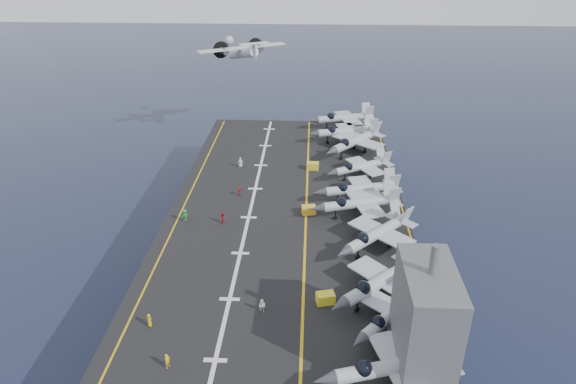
{
  "coord_description": "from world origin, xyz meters",
  "views": [
    {
      "loc": [
        3.54,
        -69.35,
        50.69
      ],
      "look_at": [
        0.0,
        4.0,
        13.0
      ],
      "focal_mm": 32.0,
      "sensor_mm": 36.0,
      "label": 1
    }
  ],
  "objects_px": {
    "fighter_jet_0": "(394,365)",
    "island_superstructure": "(426,311)",
    "tow_cart_a": "(325,298)",
    "transport_plane": "(243,53)"
  },
  "relations": [
    {
      "from": "fighter_jet_0",
      "to": "island_superstructure",
      "type": "bearing_deg",
      "value": 37.77
    },
    {
      "from": "island_superstructure",
      "to": "tow_cart_a",
      "type": "bearing_deg",
      "value": 133.02
    },
    {
      "from": "island_superstructure",
      "to": "tow_cart_a",
      "type": "xyz_separation_m",
      "value": [
        -9.32,
        9.99,
        -6.85
      ]
    },
    {
      "from": "island_superstructure",
      "to": "transport_plane",
      "type": "distance_m",
      "value": 94.76
    },
    {
      "from": "island_superstructure",
      "to": "tow_cart_a",
      "type": "height_order",
      "value": "island_superstructure"
    },
    {
      "from": "tow_cart_a",
      "to": "transport_plane",
      "type": "bearing_deg",
      "value": 103.89
    },
    {
      "from": "island_superstructure",
      "to": "tow_cart_a",
      "type": "distance_m",
      "value": 15.28
    },
    {
      "from": "fighter_jet_0",
      "to": "transport_plane",
      "type": "xyz_separation_m",
      "value": [
        -26.22,
        92.27,
        10.13
      ]
    },
    {
      "from": "fighter_jet_0",
      "to": "transport_plane",
      "type": "bearing_deg",
      "value": 105.86
    },
    {
      "from": "tow_cart_a",
      "to": "transport_plane",
      "type": "height_order",
      "value": "transport_plane"
    }
  ]
}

